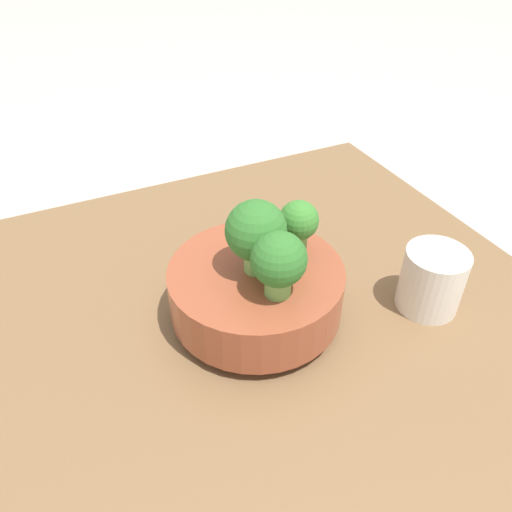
# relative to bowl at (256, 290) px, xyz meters

# --- Properties ---
(ground_plane) EXTENTS (6.00, 6.00, 0.00)m
(ground_plane) POSITION_rel_bowl_xyz_m (0.02, 0.03, -0.09)
(ground_plane) COLOR #ADA89E
(table) EXTENTS (0.80, 0.79, 0.05)m
(table) POSITION_rel_bowl_xyz_m (0.02, 0.03, -0.07)
(table) COLOR brown
(table) RESTS_ON ground_plane
(bowl) EXTENTS (0.21, 0.21, 0.07)m
(bowl) POSITION_rel_bowl_xyz_m (0.00, 0.00, 0.00)
(bowl) COLOR brown
(bowl) RESTS_ON table
(broccoli_floret_back) EXTENTS (0.06, 0.06, 0.08)m
(broccoli_floret_back) POSITION_rel_bowl_xyz_m (-0.00, 0.05, 0.08)
(broccoli_floret_back) COLOR #6BA34C
(broccoli_floret_back) RESTS_ON bowl
(broccoli_floret_left) EXTENTS (0.05, 0.05, 0.07)m
(broccoli_floret_left) POSITION_rel_bowl_xyz_m (-0.06, -0.01, 0.07)
(broccoli_floret_left) COLOR #609347
(broccoli_floret_left) RESTS_ON bowl
(broccoli_floret_center) EXTENTS (0.07, 0.07, 0.09)m
(broccoli_floret_center) POSITION_rel_bowl_xyz_m (-0.00, 0.00, 0.08)
(broccoli_floret_center) COLOR #7AB256
(broccoli_floret_center) RESTS_ON bowl
(cup) EXTENTS (0.08, 0.08, 0.08)m
(cup) POSITION_rel_bowl_xyz_m (-0.20, 0.07, -0.00)
(cup) COLOR silver
(cup) RESTS_ON table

